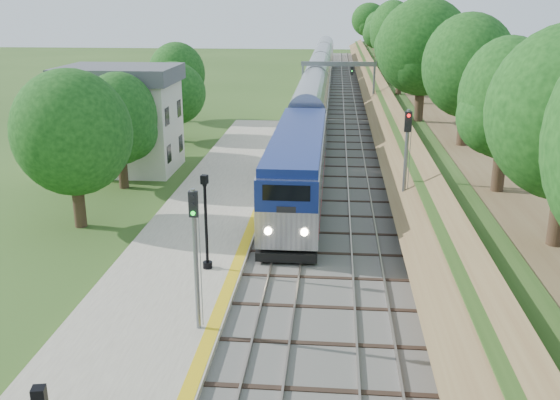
# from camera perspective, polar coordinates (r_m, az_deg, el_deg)

# --- Properties ---
(trackbed) EXTENTS (9.50, 170.00, 0.28)m
(trackbed) POSITION_cam_1_polar(r_m,az_deg,el_deg) (77.12, 4.88, 8.29)
(trackbed) COLOR #4C4944
(trackbed) RESTS_ON ground
(platform) EXTENTS (6.40, 68.00, 0.38)m
(platform) POSITION_cam_1_polar(r_m,az_deg,el_deg) (35.20, -7.44, -3.13)
(platform) COLOR gray
(platform) RESTS_ON ground
(yellow_stripe) EXTENTS (0.55, 68.00, 0.01)m
(yellow_stripe) POSITION_cam_1_polar(r_m,az_deg,el_deg) (34.65, -2.84, -3.00)
(yellow_stripe) COLOR gold
(yellow_stripe) RESTS_ON platform
(embankment) EXTENTS (10.64, 170.00, 11.70)m
(embankment) POSITION_cam_1_polar(r_m,az_deg,el_deg) (77.26, 11.20, 9.46)
(embankment) COLOR brown
(embankment) RESTS_ON ground
(station_building) EXTENTS (8.60, 6.60, 8.00)m
(station_building) POSITION_cam_1_polar(r_m,az_deg,el_deg) (49.59, -14.22, 7.27)
(station_building) COLOR white
(station_building) RESTS_ON ground
(signal_gantry) EXTENTS (8.40, 0.38, 6.20)m
(signal_gantry) POSITION_cam_1_polar(r_m,az_deg,el_deg) (71.51, 5.34, 11.39)
(signal_gantry) COLOR slate
(signal_gantry) RESTS_ON ground
(trees_behind_platform) EXTENTS (7.82, 53.32, 7.21)m
(trees_behind_platform) POSITION_cam_1_polar(r_m,az_deg,el_deg) (39.94, -14.70, 5.44)
(trees_behind_platform) COLOR #332316
(trees_behind_platform) RESTS_ON ground
(train) EXTENTS (3.16, 105.04, 4.65)m
(train) POSITION_cam_1_polar(r_m,az_deg,el_deg) (80.53, 3.50, 10.39)
(train) COLOR black
(train) RESTS_ON trackbed
(lamppost_far) EXTENTS (0.46, 0.46, 4.63)m
(lamppost_far) POSITION_cam_1_polar(r_m,az_deg,el_deg) (29.62, -6.77, -2.51)
(lamppost_far) COLOR black
(lamppost_far) RESTS_ON platform
(signal_platform) EXTENTS (0.33, 0.27, 5.71)m
(signal_platform) POSITION_cam_1_polar(r_m,az_deg,el_deg) (23.73, -7.76, -4.07)
(signal_platform) COLOR slate
(signal_platform) RESTS_ON platform
(signal_farside) EXTENTS (0.38, 0.30, 6.93)m
(signal_farside) POSITION_cam_1_polar(r_m,az_deg,el_deg) (35.25, 11.43, 3.80)
(signal_farside) COLOR slate
(signal_farside) RESTS_ON ground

